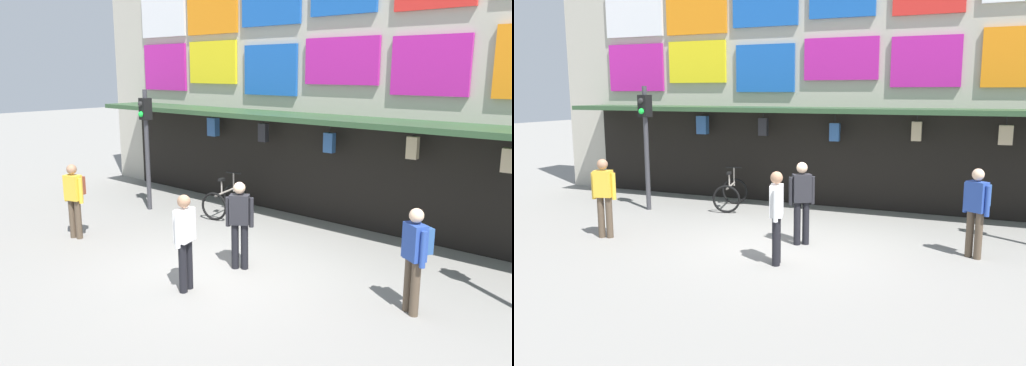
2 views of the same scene
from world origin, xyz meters
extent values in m
plane|color=gray|center=(0.00, 0.00, 0.00)|extent=(80.00, 80.00, 0.00)
cube|color=#B2AD9E|center=(0.00, 4.60, 4.00)|extent=(18.00, 1.20, 8.00)
cube|color=#2D4C2D|center=(0.00, 3.30, 2.60)|extent=(15.30, 1.40, 0.12)
cube|color=white|center=(-6.33, 3.95, 5.34)|extent=(1.98, 0.08, 1.33)
cube|color=orange|center=(-4.22, 3.95, 5.35)|extent=(1.93, 0.08, 1.36)
cube|color=blue|center=(-2.11, 3.95, 5.37)|extent=(1.87, 0.08, 1.18)
cube|color=#B71E93|center=(-6.33, 3.95, 3.77)|extent=(1.91, 0.08, 1.38)
cube|color=yellow|center=(-4.22, 3.95, 3.90)|extent=(1.83, 0.08, 1.17)
cube|color=blue|center=(-2.11, 3.95, 3.69)|extent=(1.71, 0.08, 1.27)
cube|color=#B71E93|center=(0.00, 3.95, 3.89)|extent=(1.95, 0.08, 1.07)
cube|color=#B71E93|center=(2.11, 3.95, 3.78)|extent=(1.66, 0.08, 1.22)
cube|color=orange|center=(4.22, 3.95, 3.83)|extent=(1.71, 0.08, 1.36)
cylinder|color=black|center=(-3.90, 3.62, 2.46)|extent=(0.02, 0.02, 0.16)
cube|color=#2D5693|center=(-3.90, 3.62, 2.13)|extent=(0.31, 0.19, 0.51)
cylinder|color=black|center=(-2.00, 3.55, 2.45)|extent=(0.02, 0.02, 0.19)
cube|color=#232328|center=(-2.00, 3.55, 2.12)|extent=(0.24, 0.15, 0.47)
cylinder|color=black|center=(-0.03, 3.61, 2.40)|extent=(0.02, 0.02, 0.28)
cube|color=#2D5693|center=(-0.03, 3.61, 2.03)|extent=(0.25, 0.15, 0.46)
cylinder|color=black|center=(2.01, 3.61, 2.44)|extent=(0.02, 0.02, 0.20)
cube|color=tan|center=(2.01, 3.61, 2.11)|extent=(0.23, 0.14, 0.47)
cylinder|color=black|center=(3.97, 3.39, 2.43)|extent=(0.02, 0.02, 0.23)
cube|color=tan|center=(3.97, 3.39, 2.09)|extent=(0.30, 0.18, 0.44)
cube|color=black|center=(0.00, 3.98, 1.25)|extent=(15.30, 0.04, 2.50)
cylinder|color=#38383D|center=(-4.53, 1.79, 1.60)|extent=(0.12, 0.12, 3.20)
cube|color=black|center=(-4.53, 1.79, 2.70)|extent=(0.31, 0.28, 0.56)
sphere|color=black|center=(-4.55, 1.66, 2.83)|extent=(0.15, 0.15, 0.15)
sphere|color=#19DB3D|center=(-4.55, 1.66, 2.57)|extent=(0.15, 0.15, 0.15)
torus|color=black|center=(-2.73, 3.25, 0.36)|extent=(0.71, 0.24, 0.72)
torus|color=black|center=(-2.45, 2.19, 0.36)|extent=(0.71, 0.24, 0.72)
cylinder|color=#A3998E|center=(-2.59, 2.72, 0.61)|extent=(0.30, 0.97, 0.05)
cylinder|color=#A3998E|center=(-2.55, 2.56, 0.78)|extent=(0.04, 0.04, 0.35)
cube|color=black|center=(-2.55, 2.56, 0.97)|extent=(0.15, 0.22, 0.06)
cylinder|color=#A3998E|center=(-2.71, 3.17, 0.78)|extent=(0.04, 0.04, 0.50)
cylinder|color=black|center=(-2.71, 3.17, 1.03)|extent=(0.43, 0.15, 0.04)
cylinder|color=brown|center=(3.54, 0.58, 0.44)|extent=(0.14, 0.14, 0.88)
cylinder|color=brown|center=(3.38, 0.68, 0.44)|extent=(0.14, 0.14, 0.88)
cube|color=#28479E|center=(3.46, 0.63, 1.16)|extent=(0.42, 0.38, 0.56)
sphere|color=beige|center=(3.46, 0.63, 1.57)|extent=(0.22, 0.22, 0.22)
cylinder|color=#28479E|center=(3.65, 0.51, 1.11)|extent=(0.09, 0.09, 0.56)
cylinder|color=#28479E|center=(3.27, 0.75, 1.11)|extent=(0.09, 0.09, 0.56)
cube|color=#2D5693|center=(3.55, 0.77, 1.18)|extent=(0.32, 0.28, 0.40)
cylinder|color=brown|center=(-3.70, -0.80, 0.44)|extent=(0.14, 0.14, 0.88)
cylinder|color=brown|center=(-3.87, -0.84, 0.44)|extent=(0.14, 0.14, 0.88)
cube|color=gold|center=(-3.78, -0.82, 1.16)|extent=(0.40, 0.30, 0.56)
sphere|color=#A87A5B|center=(-3.78, -0.82, 1.57)|extent=(0.22, 0.22, 0.22)
cylinder|color=gold|center=(-3.57, -0.76, 1.11)|extent=(0.09, 0.09, 0.56)
cylinder|color=gold|center=(-4.00, -0.87, 1.11)|extent=(0.09, 0.09, 0.56)
cube|color=brown|center=(-3.82, -0.66, 1.18)|extent=(0.31, 0.22, 0.40)
cylinder|color=black|center=(0.30, 0.30, 0.44)|extent=(0.14, 0.14, 0.88)
cylinder|color=black|center=(0.15, 0.20, 0.44)|extent=(0.14, 0.14, 0.88)
cube|color=#232328|center=(0.22, 0.25, 1.16)|extent=(0.42, 0.38, 0.56)
sphere|color=beige|center=(0.22, 0.25, 1.57)|extent=(0.22, 0.22, 0.22)
cylinder|color=#232328|center=(0.41, 0.37, 1.11)|extent=(0.09, 0.09, 0.56)
cylinder|color=#232328|center=(0.04, 0.13, 1.11)|extent=(0.09, 0.09, 0.56)
cube|color=brown|center=(0.13, 0.38, 1.18)|extent=(0.32, 0.29, 0.40)
cylinder|color=black|center=(0.18, -0.99, 0.44)|extent=(0.14, 0.14, 0.88)
cylinder|color=black|center=(0.23, -1.17, 0.44)|extent=(0.14, 0.14, 0.88)
cube|color=white|center=(0.20, -1.08, 1.16)|extent=(0.31, 0.41, 0.56)
sphere|color=#A87A5B|center=(0.20, -1.08, 1.57)|extent=(0.22, 0.22, 0.22)
cylinder|color=white|center=(0.14, -0.87, 1.11)|extent=(0.09, 0.09, 0.56)
cylinder|color=white|center=(0.26, -1.29, 1.11)|extent=(0.09, 0.09, 0.56)
camera|label=1|loc=(6.49, -6.50, 3.68)|focal=36.11mm
camera|label=2|loc=(3.46, -9.43, 3.03)|focal=36.58mm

